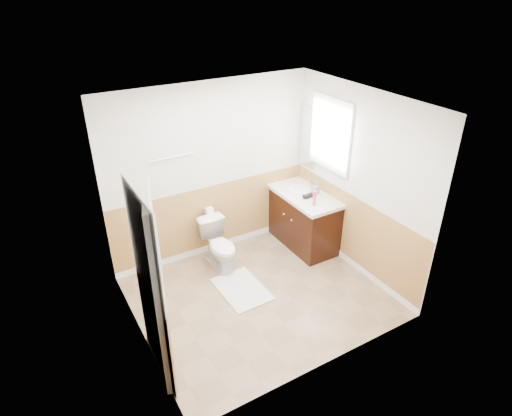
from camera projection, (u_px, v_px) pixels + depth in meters
floor at (259, 296)px, 5.64m from camera, size 3.00×3.00×0.00m
ceiling at (260, 104)px, 4.44m from camera, size 3.00×3.00×0.00m
wall_back at (211, 172)px, 6.03m from camera, size 3.00×0.00×3.00m
wall_front at (331, 270)px, 4.06m from camera, size 3.00×0.00×3.00m
wall_left at (131, 248)px, 4.38m from camera, size 0.00×3.00×3.00m
wall_right at (358, 183)px, 5.71m from camera, size 0.00×3.00×3.00m
wainscot_back at (214, 219)px, 6.38m from camera, size 3.00×0.00×3.00m
wainscot_front at (324, 329)px, 4.43m from camera, size 3.00×0.00×3.00m
wainscot_left at (142, 305)px, 4.74m from camera, size 0.00×2.60×2.60m
wainscot_right at (351, 232)px, 6.06m from camera, size 0.00×2.60×2.60m
toilet at (220, 246)px, 6.05m from camera, size 0.40×0.68×0.69m
bath_mat at (242, 289)px, 5.75m from camera, size 0.57×0.81×0.02m
vanity_cabinet at (304, 221)px, 6.54m from camera, size 0.55×1.10×0.80m
vanity_knob_left at (292, 220)px, 6.26m from camera, size 0.03×0.03×0.03m
vanity_knob_right at (284, 214)px, 6.41m from camera, size 0.03×0.03×0.03m
countertop at (305, 196)px, 6.33m from camera, size 0.60×1.15×0.05m
sink_basin at (300, 189)px, 6.43m from camera, size 0.36×0.36×0.02m
faucet at (310, 183)px, 6.49m from camera, size 0.02×0.02×0.14m
lotion_bottle at (315, 198)px, 5.97m from camera, size 0.05×0.05×0.22m
soap_dispenser at (315, 188)px, 6.28m from camera, size 0.10×0.11×0.20m
hair_dryer_body at (308, 196)px, 6.20m from camera, size 0.14×0.07×0.07m
hair_dryer_handle at (306, 199)px, 6.19m from camera, size 0.03×0.03×0.07m
mirror_panel at (308, 137)px, 6.39m from camera, size 0.02×0.35×0.90m
window_frame at (331, 134)px, 5.90m from camera, size 0.04×0.80×1.00m
window_glass at (332, 134)px, 5.91m from camera, size 0.01×0.70×0.90m
door at (158, 288)px, 4.19m from camera, size 0.29×0.78×2.04m
door_frame at (150, 290)px, 4.15m from camera, size 0.02×0.92×2.10m
door_knob at (154, 274)px, 4.50m from camera, size 0.06×0.06×0.06m
towel_bar at (173, 157)px, 5.58m from camera, size 0.62×0.02×0.02m
tp_holder_bar at (209, 211)px, 6.19m from camera, size 0.14×0.02×0.02m
tp_roll at (209, 211)px, 6.19m from camera, size 0.10×0.11×0.11m
tp_sheet at (209, 218)px, 6.24m from camera, size 0.10×0.01×0.16m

